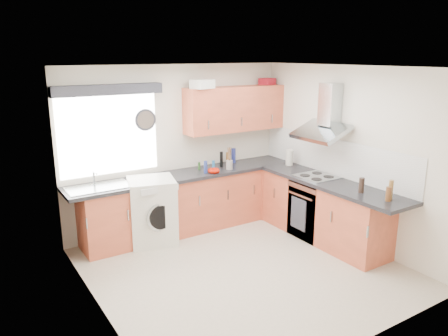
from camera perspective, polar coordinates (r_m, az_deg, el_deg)
ground_plane at (r=5.70m, az=2.54°, el=-12.98°), size 3.60×3.60×0.00m
ceiling at (r=5.05m, az=2.86°, el=13.02°), size 3.60×3.60×0.02m
wall_back at (r=6.74m, az=-6.15°, el=2.68°), size 3.60×0.02×2.50m
wall_front at (r=3.98m, az=17.87°, el=-6.61°), size 3.60×0.02×2.50m
wall_left at (r=4.49m, az=-16.50°, el=-4.06°), size 0.02×3.60×2.50m
wall_right at (r=6.42m, az=15.97°, el=1.56°), size 0.02×3.60×2.50m
window at (r=6.29m, az=-14.78°, el=4.18°), size 1.40×0.02×1.10m
window_blind at (r=6.13m, az=-14.91°, el=9.86°), size 1.50×0.18×0.14m
splashback at (r=6.62m, az=13.94°, el=1.47°), size 0.01×3.00×0.54m
base_cab_back at (r=6.67m, az=-5.61°, el=-4.76°), size 3.00×0.58×0.86m
base_cab_corner at (r=7.48m, az=5.41°, el=-2.59°), size 0.60×0.60×0.86m
base_cab_right at (r=6.54m, az=12.77°, el=-5.49°), size 0.58×2.10×0.86m
worktop_back at (r=6.57m, az=-4.89°, el=-0.89°), size 3.60×0.62×0.05m
worktop_right at (r=6.29m, az=13.91°, el=-2.00°), size 0.62×2.42×0.05m
sink at (r=6.08m, az=-16.07°, el=-2.09°), size 0.84×0.46×0.10m
oven at (r=6.63m, az=11.79°, el=-5.19°), size 0.56×0.58×0.85m
hob_plate at (r=6.48m, az=12.02°, el=-1.10°), size 0.52×0.52×0.01m
extractor_hood at (r=6.38m, az=13.08°, el=6.43°), size 0.52×0.78×0.66m
upper_cabinets at (r=6.98m, az=1.44°, el=7.74°), size 1.70×0.35×0.70m
washing_machine at (r=6.36m, az=-9.36°, el=-5.51°), size 0.78×0.77×0.94m
wall_clock at (r=6.44m, az=-10.18°, el=6.19°), size 0.32×0.04×0.32m
casserole at (r=6.51m, az=-2.85°, el=10.90°), size 0.37×0.31×0.13m
storage_box at (r=7.34m, az=5.66°, el=11.18°), size 0.28×0.25×0.11m
utensil_pot at (r=6.75m, az=0.70°, el=0.42°), size 0.12×0.12×0.14m
kitchen_roll at (r=7.06m, az=8.54°, el=1.35°), size 0.12×0.12×0.25m
tomato_cluster at (r=6.55m, az=-1.36°, el=-0.34°), size 0.17×0.17×0.07m
jar_0 at (r=6.76m, az=-1.39°, el=0.42°), size 0.04×0.04×0.14m
jar_1 at (r=6.88m, az=-0.35°, el=1.14°), size 0.05×0.05×0.24m
jar_2 at (r=7.08m, az=0.44°, el=1.31°), size 0.04×0.04×0.19m
jar_3 at (r=7.16m, az=1.25°, el=1.65°), size 0.07×0.07×0.24m
jar_4 at (r=6.74m, az=-3.26°, el=0.27°), size 0.04×0.04×0.12m
jar_5 at (r=6.53m, az=-2.42°, el=0.12°), size 0.05×0.05×0.19m
bottle_0 at (r=5.72m, az=20.94°, el=-2.68°), size 0.06×0.06×0.25m
bottle_1 at (r=5.66m, az=20.68°, el=-3.20°), size 0.07×0.07×0.18m
bottle_2 at (r=5.89m, az=17.52°, el=-2.16°), size 0.07×0.07×0.20m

